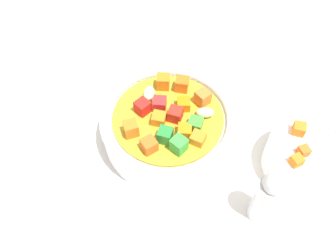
{
  "coord_description": "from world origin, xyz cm",
  "views": [
    {
      "loc": [
        -19.78,
        14.58,
        36.89
      ],
      "look_at": [
        0.0,
        0.0,
        2.28
      ],
      "focal_mm": 37.42,
      "sensor_mm": 36.0,
      "label": 1
    }
  ],
  "objects_px": {
    "soup_bowl_main": "(168,124)",
    "spoon": "(198,48)",
    "side_bowl_small": "(308,158)",
    "pepper_shaker": "(268,197)"
  },
  "relations": [
    {
      "from": "spoon",
      "to": "pepper_shaker",
      "type": "distance_m",
      "value": 0.27
    },
    {
      "from": "spoon",
      "to": "soup_bowl_main",
      "type": "bearing_deg",
      "value": 99.8
    },
    {
      "from": "soup_bowl_main",
      "to": "side_bowl_small",
      "type": "distance_m",
      "value": 0.17
    },
    {
      "from": "soup_bowl_main",
      "to": "spoon",
      "type": "relative_size",
      "value": 0.9
    },
    {
      "from": "side_bowl_small",
      "to": "pepper_shaker",
      "type": "bearing_deg",
      "value": 97.08
    },
    {
      "from": "soup_bowl_main",
      "to": "spoon",
      "type": "distance_m",
      "value": 0.17
    },
    {
      "from": "soup_bowl_main",
      "to": "side_bowl_small",
      "type": "bearing_deg",
      "value": -141.81
    },
    {
      "from": "side_bowl_small",
      "to": "spoon",
      "type": "bearing_deg",
      "value": -6.85
    },
    {
      "from": "side_bowl_small",
      "to": "soup_bowl_main",
      "type": "bearing_deg",
      "value": 38.19
    },
    {
      "from": "spoon",
      "to": "side_bowl_small",
      "type": "height_order",
      "value": "side_bowl_small"
    }
  ]
}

